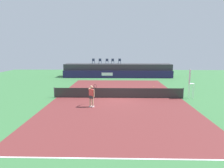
{
  "coord_description": "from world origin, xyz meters",
  "views": [
    {
      "loc": [
        -0.14,
        -18.79,
        4.59
      ],
      "look_at": [
        -0.65,
        2.0,
        1.0
      ],
      "focal_mm": 32.02,
      "sensor_mm": 36.0,
      "label": 1
    }
  ],
  "objects_px": {
    "spectator_chair_far_right": "(120,61)",
    "tennis_ball": "(154,87)",
    "spectator_chair_right": "(113,61)",
    "tennis_player": "(92,95)",
    "spectator_chair_far_left": "(93,61)",
    "net_post_far": "(183,93)",
    "net_post_near": "(54,92)",
    "spectator_chair_left": "(100,61)",
    "spectator_chair_center": "(107,61)",
    "umpire_chair": "(190,82)"
  },
  "relations": [
    {
      "from": "spectator_chair_far_right",
      "to": "tennis_ball",
      "type": "xyz_separation_m",
      "value": [
        4.16,
        -9.79,
        -2.66
      ]
    },
    {
      "from": "spectator_chair_far_left",
      "to": "tennis_ball",
      "type": "relative_size",
      "value": 13.06
    },
    {
      "from": "umpire_chair",
      "to": "spectator_chair_right",
      "type": "bearing_deg",
      "value": 116.76
    },
    {
      "from": "net_post_far",
      "to": "tennis_ball",
      "type": "bearing_deg",
      "value": 106.86
    },
    {
      "from": "umpire_chair",
      "to": "net_post_far",
      "type": "distance_m",
      "value": 1.25
    },
    {
      "from": "spectator_chair_left",
      "to": "spectator_chair_far_right",
      "type": "relative_size",
      "value": 1.0
    },
    {
      "from": "spectator_chair_right",
      "to": "tennis_player",
      "type": "bearing_deg",
      "value": -94.09
    },
    {
      "from": "spectator_chair_far_right",
      "to": "net_post_far",
      "type": "relative_size",
      "value": 0.89
    },
    {
      "from": "spectator_chair_far_left",
      "to": "spectator_chair_right",
      "type": "relative_size",
      "value": 1.0
    },
    {
      "from": "spectator_chair_left",
      "to": "spectator_chair_center",
      "type": "xyz_separation_m",
      "value": [
        1.2,
        -0.26,
        0.0
      ]
    },
    {
      "from": "spectator_chair_left",
      "to": "net_post_near",
      "type": "xyz_separation_m",
      "value": [
        -3.18,
        -15.43,
        -2.19
      ]
    },
    {
      "from": "net_post_near",
      "to": "tennis_ball",
      "type": "xyz_separation_m",
      "value": [
        10.68,
        5.69,
        -0.46
      ]
    },
    {
      "from": "spectator_chair_center",
      "to": "spectator_chair_far_right",
      "type": "relative_size",
      "value": 1.0
    },
    {
      "from": "spectator_chair_right",
      "to": "spectator_chair_far_right",
      "type": "distance_m",
      "value": 1.19
    },
    {
      "from": "tennis_ball",
      "to": "spectator_chair_far_right",
      "type": "bearing_deg",
      "value": 113.02
    },
    {
      "from": "spectator_chair_center",
      "to": "spectator_chair_right",
      "type": "distance_m",
      "value": 0.97
    },
    {
      "from": "umpire_chair",
      "to": "net_post_far",
      "type": "relative_size",
      "value": 2.76
    },
    {
      "from": "tennis_player",
      "to": "tennis_ball",
      "type": "bearing_deg",
      "value": 53.11
    },
    {
      "from": "spectator_chair_far_right",
      "to": "umpire_chair",
      "type": "height_order",
      "value": "spectator_chair_far_right"
    },
    {
      "from": "spectator_chair_center",
      "to": "spectator_chair_far_right",
      "type": "bearing_deg",
      "value": 8.02
    },
    {
      "from": "spectator_chair_left",
      "to": "umpire_chair",
      "type": "height_order",
      "value": "spectator_chair_left"
    },
    {
      "from": "spectator_chair_far_right",
      "to": "tennis_player",
      "type": "distance_m",
      "value": 18.89
    },
    {
      "from": "spectator_chair_far_left",
      "to": "spectator_chair_right",
      "type": "bearing_deg",
      "value": -3.91
    },
    {
      "from": "spectator_chair_far_right",
      "to": "spectator_chair_left",
      "type": "bearing_deg",
      "value": -179.26
    },
    {
      "from": "spectator_chair_center",
      "to": "spectator_chair_far_right",
      "type": "distance_m",
      "value": 2.16
    },
    {
      "from": "spectator_chair_far_left",
      "to": "net_post_far",
      "type": "xyz_separation_m",
      "value": [
        10.36,
        -15.47,
        -2.19
      ]
    },
    {
      "from": "spectator_chair_left",
      "to": "spectator_chair_right",
      "type": "bearing_deg",
      "value": -5.04
    },
    {
      "from": "spectator_chair_far_right",
      "to": "tennis_ball",
      "type": "distance_m",
      "value": 10.96
    },
    {
      "from": "spectator_chair_far_left",
      "to": "net_post_near",
      "type": "height_order",
      "value": "spectator_chair_far_left"
    },
    {
      "from": "umpire_chair",
      "to": "net_post_near",
      "type": "height_order",
      "value": "umpire_chair"
    },
    {
      "from": "spectator_chair_far_left",
      "to": "spectator_chair_far_right",
      "type": "distance_m",
      "value": 4.48
    },
    {
      "from": "net_post_near",
      "to": "tennis_player",
      "type": "height_order",
      "value": "tennis_player"
    },
    {
      "from": "spectator_chair_right",
      "to": "tennis_player",
      "type": "relative_size",
      "value": 0.5
    },
    {
      "from": "spectator_chair_left",
      "to": "spectator_chair_far_left",
      "type": "bearing_deg",
      "value": 178.23
    },
    {
      "from": "tennis_player",
      "to": "tennis_ball",
      "type": "xyz_separation_m",
      "value": [
        6.65,
        8.86,
        -0.92
      ]
    },
    {
      "from": "spectator_chair_far_left",
      "to": "net_post_far",
      "type": "distance_m",
      "value": 18.75
    },
    {
      "from": "umpire_chair",
      "to": "tennis_player",
      "type": "bearing_deg",
      "value": -160.53
    },
    {
      "from": "spectator_chair_center",
      "to": "tennis_ball",
      "type": "bearing_deg",
      "value": -56.41
    },
    {
      "from": "spectator_chair_center",
      "to": "net_post_near",
      "type": "distance_m",
      "value": 15.94
    },
    {
      "from": "spectator_chair_center",
      "to": "net_post_far",
      "type": "bearing_deg",
      "value": -62.13
    },
    {
      "from": "spectator_chair_far_left",
      "to": "tennis_player",
      "type": "height_order",
      "value": "spectator_chair_far_left"
    },
    {
      "from": "spectator_chair_right",
      "to": "spectator_chair_center",
      "type": "bearing_deg",
      "value": -176.02
    },
    {
      "from": "spectator_chair_far_left",
      "to": "spectator_chair_far_right",
      "type": "bearing_deg",
      "value": 0.1
    },
    {
      "from": "spectator_chair_far_left",
      "to": "spectator_chair_center",
      "type": "xyz_separation_m",
      "value": [
        2.34,
        -0.29,
        0.0
      ]
    },
    {
      "from": "spectator_chair_center",
      "to": "spectator_chair_right",
      "type": "height_order",
      "value": "same"
    },
    {
      "from": "net_post_near",
      "to": "net_post_far",
      "type": "xyz_separation_m",
      "value": [
        12.4,
        0.0,
        0.0
      ]
    },
    {
      "from": "spectator_chair_left",
      "to": "net_post_far",
      "type": "distance_m",
      "value": 18.11
    },
    {
      "from": "spectator_chair_left",
      "to": "spectator_chair_right",
      "type": "height_order",
      "value": "same"
    },
    {
      "from": "spectator_chair_far_left",
      "to": "net_post_far",
      "type": "relative_size",
      "value": 0.89
    },
    {
      "from": "umpire_chair",
      "to": "net_post_near",
      "type": "distance_m",
      "value": 13.07
    }
  ]
}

